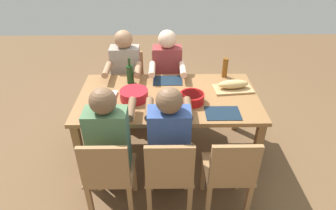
# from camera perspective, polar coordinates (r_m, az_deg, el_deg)

# --- Properties ---
(ground_plane) EXTENTS (8.00, 8.00, 0.00)m
(ground_plane) POSITION_cam_1_polar(r_m,az_deg,el_deg) (3.36, -0.00, -9.08)
(ground_plane) COLOR brown
(dining_table) EXTENTS (1.81, 0.97, 0.74)m
(dining_table) POSITION_cam_1_polar(r_m,az_deg,el_deg) (2.96, -0.00, 0.50)
(dining_table) COLOR olive
(dining_table) RESTS_ON ground_plane
(chair_near_left) EXTENTS (0.40, 0.40, 0.85)m
(chair_near_left) POSITION_cam_1_polar(r_m,az_deg,el_deg) (2.49, -11.59, -13.06)
(chair_near_left) COLOR #9E7044
(chair_near_left) RESTS_ON ground_plane
(diner_near_left) EXTENTS (0.41, 0.53, 1.20)m
(diner_near_left) POSITION_cam_1_polar(r_m,az_deg,el_deg) (2.48, -11.47, -6.53)
(diner_near_left) COLOR #2D2D38
(diner_near_left) RESTS_ON ground_plane
(chair_far_center) EXTENTS (0.40, 0.40, 0.85)m
(chair_far_center) POSITION_cam_1_polar(r_m,az_deg,el_deg) (3.75, -0.17, 4.76)
(chair_far_center) COLOR #9E7044
(chair_far_center) RESTS_ON ground_plane
(diner_far_center) EXTENTS (0.41, 0.53, 1.20)m
(diner_far_center) POSITION_cam_1_polar(r_m,az_deg,el_deg) (3.49, -0.14, 6.47)
(diner_far_center) COLOR #2D2D38
(diner_far_center) RESTS_ON ground_plane
(chair_near_center) EXTENTS (0.40, 0.40, 0.85)m
(chair_near_center) POSITION_cam_1_polar(r_m,az_deg,el_deg) (2.44, 0.27, -13.20)
(chair_near_center) COLOR #9E7044
(chair_near_center) RESTS_ON ground_plane
(diner_near_center) EXTENTS (0.41, 0.53, 1.20)m
(diner_near_center) POSITION_cam_1_polar(r_m,az_deg,el_deg) (2.43, 0.21, -6.56)
(diner_near_center) COLOR #2D2D38
(diner_near_center) RESTS_ON ground_plane
(chair_near_right) EXTENTS (0.40, 0.40, 0.85)m
(chair_near_right) POSITION_cam_1_polar(r_m,az_deg,el_deg) (2.50, 12.06, -12.81)
(chair_near_right) COLOR #9E7044
(chair_near_right) RESTS_ON ground_plane
(chair_far_left) EXTENTS (0.40, 0.40, 0.85)m
(chair_far_left) POSITION_cam_1_polar(r_m,az_deg,el_deg) (3.78, -7.77, 4.67)
(chair_far_left) COLOR #9E7044
(chair_far_left) RESTS_ON ground_plane
(diner_far_left) EXTENTS (0.41, 0.53, 1.20)m
(diner_far_left) POSITION_cam_1_polar(r_m,az_deg,el_deg) (3.52, -8.33, 6.36)
(diner_far_left) COLOR #2D2D38
(diner_far_left) RESTS_ON ground_plane
(serving_bowl_salad) EXTENTS (0.24, 0.24, 0.09)m
(serving_bowl_salad) POSITION_cam_1_polar(r_m,az_deg,el_deg) (2.80, 4.72, 1.51)
(serving_bowl_salad) COLOR red
(serving_bowl_salad) RESTS_ON dining_table
(serving_bowl_greens) EXTENTS (0.28, 0.28, 0.10)m
(serving_bowl_greens) POSITION_cam_1_polar(r_m,az_deg,el_deg) (2.85, -6.72, 2.12)
(serving_bowl_greens) COLOR #B21923
(serving_bowl_greens) RESTS_ON dining_table
(cutting_board) EXTENTS (0.42, 0.26, 0.02)m
(cutting_board) POSITION_cam_1_polar(r_m,az_deg,el_deg) (3.10, 12.62, 3.13)
(cutting_board) COLOR tan
(cutting_board) RESTS_ON dining_table
(bread_loaf) EXTENTS (0.33, 0.14, 0.09)m
(bread_loaf) POSITION_cam_1_polar(r_m,az_deg,el_deg) (3.07, 12.74, 4.03)
(bread_loaf) COLOR tan
(bread_loaf) RESTS_ON cutting_board
(wine_bottle) EXTENTS (0.08, 0.08, 0.29)m
(wine_bottle) POSITION_cam_1_polar(r_m,az_deg,el_deg) (3.14, -7.48, 6.12)
(wine_bottle) COLOR #193819
(wine_bottle) RESTS_ON dining_table
(beer_bottle) EXTENTS (0.06, 0.06, 0.22)m
(beer_bottle) POSITION_cam_1_polar(r_m,az_deg,el_deg) (3.31, 11.18, 7.23)
(beer_bottle) COLOR brown
(beer_bottle) RESTS_ON dining_table
(wine_glass) EXTENTS (0.08, 0.08, 0.17)m
(wine_glass) POSITION_cam_1_polar(r_m,az_deg,el_deg) (2.53, -8.27, -0.72)
(wine_glass) COLOR silver
(wine_glass) RESTS_ON dining_table
(cup_near_left) EXTENTS (0.08, 0.08, 0.10)m
(cup_near_left) POSITION_cam_1_polar(r_m,az_deg,el_deg) (2.72, -12.21, -0.23)
(cup_near_left) COLOR white
(cup_near_left) RESTS_ON dining_table
(placemat_far_center) EXTENTS (0.32, 0.23, 0.01)m
(placemat_far_center) POSITION_cam_1_polar(r_m,az_deg,el_deg) (3.20, -0.08, 4.85)
(placemat_far_center) COLOR #142333
(placemat_far_center) RESTS_ON dining_table
(placemat_near_center) EXTENTS (0.32, 0.23, 0.01)m
(placemat_near_center) POSITION_cam_1_polar(r_m,az_deg,el_deg) (2.64, 0.10, -1.71)
(placemat_near_center) COLOR black
(placemat_near_center) RESTS_ON dining_table
(placemat_near_right) EXTENTS (0.32, 0.23, 0.01)m
(placemat_near_right) POSITION_cam_1_polar(r_m,az_deg,el_deg) (2.70, 10.74, -1.60)
(placemat_near_right) COLOR #142333
(placemat_near_right) RESTS_ON dining_table
(napkin_stack) EXTENTS (0.15, 0.15, 0.02)m
(napkin_stack) POSITION_cam_1_polar(r_m,az_deg,el_deg) (2.97, -11.45, 1.98)
(napkin_stack) COLOR white
(napkin_stack) RESTS_ON dining_table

